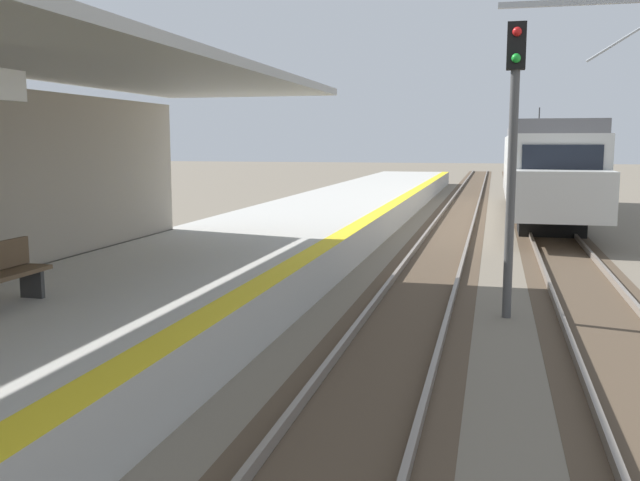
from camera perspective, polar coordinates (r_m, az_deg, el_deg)
name	(u,v)px	position (r m, az deg, el deg)	size (l,w,h in m)	color
station_platform	(221,265)	(15.81, -8.00, -1.96)	(5.00, 80.00, 0.91)	#B7B5AD
track_pair_nearest_platform	(435,261)	(18.76, 9.30, -1.66)	(2.34, 120.00, 0.16)	#4C3D2D
track_pair_middle	(571,267)	(18.81, 19.68, -2.01)	(2.34, 120.00, 0.16)	#4C3D2D
approaching_train	(543,166)	(31.00, 17.60, 5.80)	(2.93, 19.60, 4.76)	silver
rail_signal_post	(513,140)	(12.91, 15.36, 7.85)	(0.32, 0.34, 5.20)	#4C4C4C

